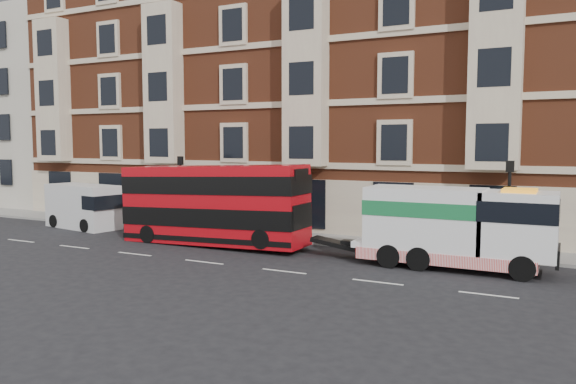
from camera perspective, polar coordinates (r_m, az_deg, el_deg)
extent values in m
plane|color=black|center=(25.37, -8.53, -7.06)|extent=(120.00, 120.00, 0.00)
cube|color=slate|center=(31.66, -0.64, -4.45)|extent=(90.00, 3.00, 0.15)
cube|color=brown|center=(38.04, 5.34, 10.60)|extent=(45.00, 12.00, 18.00)
cube|color=beige|center=(56.12, -25.76, 7.29)|extent=(16.00, 10.00, 16.00)
cube|color=#33353A|center=(57.14, -26.09, 15.73)|extent=(16.00, 8.50, 0.80)
cylinder|color=black|center=(33.52, -10.82, -0.44)|extent=(0.14, 0.14, 4.00)
cube|color=black|center=(33.39, -10.88, 3.15)|extent=(0.35, 0.15, 0.50)
cylinder|color=black|center=(26.70, 21.48, -2.07)|extent=(0.14, 0.14, 4.00)
cube|color=black|center=(26.54, 21.63, 2.44)|extent=(0.35, 0.15, 0.50)
cube|color=#AD0911|center=(29.13, -7.63, -1.25)|extent=(10.12, 2.26, 3.97)
cube|color=black|center=(29.20, -7.62, -2.40)|extent=(10.16, 2.32, 0.95)
cube|color=black|center=(29.04, -7.66, 0.78)|extent=(10.16, 2.32, 0.90)
cylinder|color=black|center=(30.64, -14.00, -4.17)|extent=(0.94, 0.29, 0.94)
cylinder|color=black|center=(32.19, -11.62, -3.69)|extent=(0.94, 0.29, 0.94)
cylinder|color=black|center=(26.66, -2.73, -4.80)|extent=(0.94, 0.29, 0.94)
cylinder|color=black|center=(28.43, -0.70, -4.18)|extent=(0.94, 0.29, 0.94)
cube|color=silver|center=(24.67, 16.18, -5.51)|extent=(8.13, 2.08, 0.27)
cube|color=silver|center=(24.16, 22.37, -3.09)|extent=(2.89, 2.26, 2.62)
cube|color=silver|center=(24.70, 13.77, -2.58)|extent=(4.88, 2.26, 2.62)
cube|color=#176937|center=(24.65, 13.79, -1.54)|extent=(4.92, 2.30, 0.63)
cube|color=red|center=(24.76, 15.74, -6.21)|extent=(7.23, 2.32, 0.50)
cylinder|color=black|center=(23.39, 22.71, -7.18)|extent=(0.99, 0.32, 0.99)
cylinder|color=black|center=(25.39, 23.05, -6.25)|extent=(0.99, 0.32, 0.99)
cylinder|color=black|center=(23.98, 13.14, -6.62)|extent=(0.99, 0.36, 0.99)
cylinder|color=black|center=(25.93, 14.21, -5.77)|extent=(0.99, 0.36, 0.99)
cylinder|color=black|center=(24.30, 10.22, -6.42)|extent=(0.99, 0.36, 0.99)
cylinder|color=black|center=(26.23, 11.50, -5.60)|extent=(0.99, 0.36, 0.99)
cube|color=silver|center=(37.19, -20.10, -1.37)|extent=(5.45, 2.92, 2.69)
cylinder|color=black|center=(38.19, -22.66, -2.73)|extent=(0.82, 0.39, 0.79)
cylinder|color=black|center=(39.21, -20.19, -2.46)|extent=(0.82, 0.39, 0.79)
cylinder|color=black|center=(35.40, -19.91, -3.23)|extent=(0.82, 0.39, 0.79)
cylinder|color=black|center=(36.50, -17.34, -2.91)|extent=(0.82, 0.39, 0.79)
imported|color=black|center=(38.12, -17.27, -1.74)|extent=(0.63, 0.45, 1.60)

